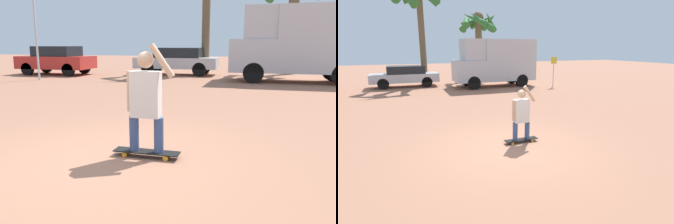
% 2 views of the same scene
% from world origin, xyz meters
% --- Properties ---
extents(ground_plane, '(80.00, 80.00, 0.00)m').
position_xyz_m(ground_plane, '(0.00, 0.00, 0.00)').
color(ground_plane, '#A36B51').
extents(skateboard, '(0.99, 0.23, 0.09)m').
position_xyz_m(skateboard, '(0.47, 0.29, 0.08)').
color(skateboard, black).
rests_on(skateboard, ground_plane).
extents(person_skateboarder, '(0.71, 0.23, 1.56)m').
position_xyz_m(person_skateboarder, '(0.47, 0.29, 0.90)').
color(person_skateboarder, '#384C7A').
rests_on(person_skateboarder, skateboard).
extents(camper_van, '(5.54, 2.09, 3.21)m').
position_xyz_m(camper_van, '(3.69, 11.19, 1.74)').
color(camper_van, black).
rests_on(camper_van, ground_plane).
extents(parked_car_silver, '(4.44, 1.70, 1.44)m').
position_xyz_m(parked_car_silver, '(-2.22, 13.27, 0.78)').
color(parked_car_silver, black).
rests_on(parked_car_silver, ground_plane).
extents(parked_car_red, '(3.95, 1.86, 1.52)m').
position_xyz_m(parked_car_red, '(-8.56, 11.64, 0.80)').
color(parked_car_red, black).
rests_on(parked_car_red, ground_plane).
extents(flagpole, '(1.14, 0.12, 6.05)m').
position_xyz_m(flagpole, '(-7.64, 8.98, 3.51)').
color(flagpole, '#B7B7BC').
rests_on(flagpole, ground_plane).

